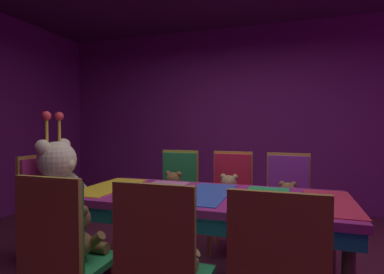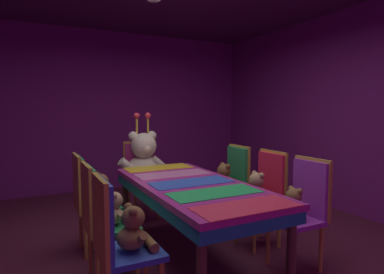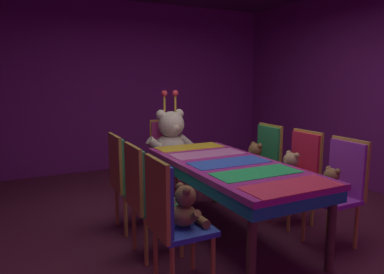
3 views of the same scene
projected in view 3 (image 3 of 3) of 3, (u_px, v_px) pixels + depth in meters
name	position (u px, v px, depth m)	size (l,w,h in m)	color
ground_plane	(228.00, 236.00, 3.50)	(7.90, 7.90, 0.00)	#591E33
wall_back	(129.00, 86.00, 6.10)	(5.20, 0.12, 2.80)	#721E72
banquet_table	(229.00, 172.00, 3.39)	(0.90, 2.02, 0.75)	#B22D8C
chair_left_0	(168.00, 211.00, 2.54)	(0.42, 0.41, 0.98)	#2D47B2
teddy_left_0	(186.00, 208.00, 2.60)	(0.26, 0.33, 0.32)	brown
chair_left_1	(143.00, 190.00, 3.02)	(0.42, 0.41, 0.98)	#268C4C
teddy_left_1	(159.00, 189.00, 3.09)	(0.23, 0.30, 0.29)	tan
chair_left_2	(123.00, 173.00, 3.56)	(0.42, 0.41, 0.98)	#268C4C
teddy_left_2	(138.00, 171.00, 3.62)	(0.27, 0.35, 0.33)	brown
chair_right_0	(342.00, 181.00, 3.28)	(0.42, 0.41, 0.98)	purple
teddy_right_0	(331.00, 185.00, 3.22)	(0.23, 0.30, 0.28)	olive
chair_right_1	(301.00, 167.00, 3.78)	(0.42, 0.41, 0.98)	red
teddy_right_1	(290.00, 169.00, 3.72)	(0.26, 0.34, 0.32)	tan
chair_right_2	(265.00, 157.00, 4.28)	(0.42, 0.41, 0.98)	#268C4C
teddy_right_2	(255.00, 158.00, 4.21)	(0.27, 0.34, 0.32)	brown
throne_chair	(167.00, 149.00, 4.77)	(0.41, 0.42, 0.98)	#CC338C
king_teddy_bear	(172.00, 139.00, 4.59)	(0.71, 0.55, 0.92)	beige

